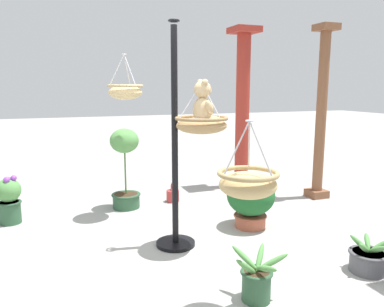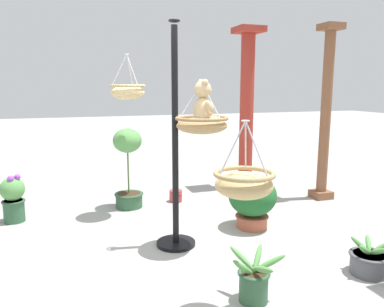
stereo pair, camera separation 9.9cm
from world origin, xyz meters
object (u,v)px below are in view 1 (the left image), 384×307
hanging_basket_left_high (125,91)px  greenhouse_pillar_left (242,112)px  potted_plant_flowering_red (368,259)px  teddy_bear (204,105)px  hanging_basket_with_teddy (201,124)px  greenhouse_pillar_far_back (321,117)px  hanging_basket_right_low (248,183)px  display_pole_central (175,180)px  potted_plant_small_succulent (125,165)px  potted_plant_bushy_green (9,199)px  potted_plant_tall_leafy (257,280)px  potted_plant_conical_shrub (251,199)px  watering_can (173,195)px

hanging_basket_left_high → greenhouse_pillar_left: greenhouse_pillar_left is taller
potted_plant_flowering_red → teddy_bear: bearing=-130.6°
hanging_basket_with_teddy → greenhouse_pillar_far_back: size_ratio=0.21×
hanging_basket_with_teddy → hanging_basket_right_low: (1.30, -0.15, -0.31)m
hanging_basket_right_low → potted_plant_flowering_red: hanging_basket_right_low is taller
display_pole_central → potted_plant_small_succulent: size_ratio=2.07×
potted_plant_bushy_green → potted_plant_flowering_red: bearing=51.6°
hanging_basket_with_teddy → potted_plant_tall_leafy: hanging_basket_with_teddy is taller
greenhouse_pillar_left → potted_plant_conical_shrub: size_ratio=4.06×
hanging_basket_with_teddy → hanging_basket_left_high: 1.47m
hanging_basket_right_low → potted_plant_conical_shrub: size_ratio=0.85×
hanging_basket_with_teddy → potted_plant_flowering_red: size_ratio=1.45×
hanging_basket_with_teddy → potted_plant_bushy_green: bearing=-127.2°
greenhouse_pillar_left → potted_plant_conical_shrub: (1.83, -0.83, -0.96)m
potted_plant_flowering_red → potted_plant_bushy_green: 4.30m
hanging_basket_with_teddy → potted_plant_tall_leafy: bearing=2.0°
potted_plant_bushy_green → potted_plant_conical_shrub: (1.21, 2.89, 0.05)m
potted_plant_flowering_red → greenhouse_pillar_far_back: bearing=152.2°
hanging_basket_with_teddy → greenhouse_pillar_far_back: 2.75m
hanging_basket_left_high → potted_plant_conical_shrub: hanging_basket_left_high is taller
hanging_basket_with_teddy → greenhouse_pillar_left: 2.74m
hanging_basket_right_low → greenhouse_pillar_left: bearing=152.8°
greenhouse_pillar_far_back → hanging_basket_right_low: bearing=-47.0°
hanging_basket_left_high → potted_plant_tall_leafy: bearing=13.5°
greenhouse_pillar_left → potted_plant_small_succulent: greenhouse_pillar_left is taller
display_pole_central → greenhouse_pillar_far_back: greenhouse_pillar_far_back is taller
display_pole_central → hanging_basket_right_low: (1.45, 0.10, 0.31)m
hanging_basket_right_low → watering_can: size_ratio=1.65×
hanging_basket_with_teddy → potted_plant_small_succulent: 1.92m
potted_plant_small_succulent → potted_plant_bushy_green: bearing=-85.4°
watering_can → potted_plant_conical_shrub: bearing=23.7°
hanging_basket_right_low → potted_plant_bushy_green: 3.53m
potted_plant_small_succulent → display_pole_central: bearing=10.0°
hanging_basket_left_high → potted_plant_small_succulent: bearing=175.0°
teddy_bear → potted_plant_conical_shrub: bearing=114.3°
potted_plant_conical_shrub → potted_plant_flowering_red: bearing=18.3°
potted_plant_conical_shrub → hanging_basket_with_teddy: bearing=-66.3°
greenhouse_pillar_left → potted_plant_bushy_green: 3.90m
teddy_bear → hanging_basket_right_low: size_ratio=0.81×
hanging_basket_left_high → potted_plant_tall_leafy: (2.48, 0.59, -1.53)m
hanging_basket_with_teddy → potted_plant_flowering_red: 2.11m
potted_plant_flowering_red → potted_plant_tall_leafy: bearing=-87.3°
watering_can → potted_plant_bushy_green: bearing=-86.0°
hanging_basket_with_teddy → greenhouse_pillar_far_back: bearing=115.1°
potted_plant_flowering_red → potted_plant_small_succulent: bearing=-146.8°
potted_plant_bushy_green → watering_can: 2.30m
potted_plant_flowering_red → potted_plant_bushy_green: size_ratio=0.60×
hanging_basket_right_low → greenhouse_pillar_far_back: bearing=133.0°
hanging_basket_right_low → potted_plant_small_succulent: bearing=-172.9°
greenhouse_pillar_far_back → watering_can: bearing=-103.9°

